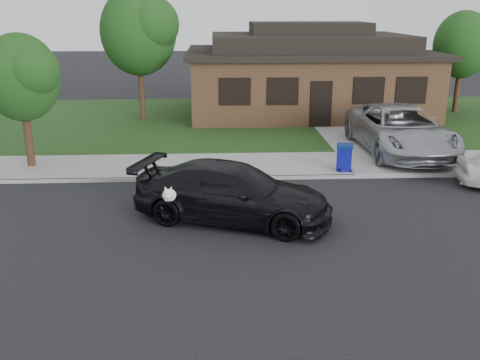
{
  "coord_description": "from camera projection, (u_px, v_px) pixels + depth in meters",
  "views": [
    {
      "loc": [
        -0.93,
        -13.47,
        5.49
      ],
      "look_at": [
        -0.28,
        0.08,
        1.1
      ],
      "focal_mm": 40.0,
      "sensor_mm": 36.0,
      "label": 1
    }
  ],
  "objects": [
    {
      "name": "driveway",
      "position": [
        367.0,
        133.0,
        24.29
      ],
      "size": [
        4.5,
        13.0,
        0.14
      ],
      "primitive_type": "cube",
      "color": "gray",
      "rests_on": "ground"
    },
    {
      "name": "tree_2",
      "position": [
        23.0,
        76.0,
        18.06
      ],
      "size": [
        2.73,
        2.6,
        4.59
      ],
      "color": "#332114",
      "rests_on": "ground"
    },
    {
      "name": "sidewalk",
      "position": [
        241.0,
        165.0,
        19.27
      ],
      "size": [
        60.0,
        3.0,
        0.12
      ],
      "primitive_type": "cube",
      "color": "gray",
      "rests_on": "ground"
    },
    {
      "name": "sedan",
      "position": [
        233.0,
        193.0,
        14.25
      ],
      "size": [
        5.74,
        3.85,
        1.54
      ],
      "rotation": [
        0.0,
        0.0,
        1.22
      ],
      "color": "black",
      "rests_on": "ground"
    },
    {
      "name": "tree_0",
      "position": [
        141.0,
        30.0,
        25.2
      ],
      "size": [
        3.78,
        3.6,
        6.34
      ],
      "color": "#332114",
      "rests_on": "ground"
    },
    {
      "name": "curb",
      "position": [
        244.0,
        178.0,
        17.84
      ],
      "size": [
        60.0,
        0.12,
        0.12
      ],
      "primitive_type": "cube",
      "color": "gray",
      "rests_on": "ground"
    },
    {
      "name": "minivan",
      "position": [
        400.0,
        130.0,
        20.51
      ],
      "size": [
        3.07,
        6.43,
        1.77
      ],
      "primitive_type": "imported",
      "rotation": [
        0.0,
        0.0,
        0.02
      ],
      "color": "#A2A4A9",
      "rests_on": "driveway"
    },
    {
      "name": "house",
      "position": [
        307.0,
        74.0,
        28.31
      ],
      "size": [
        12.6,
        8.6,
        4.65
      ],
      "color": "#422B1C",
      "rests_on": "ground"
    },
    {
      "name": "ground",
      "position": [
        250.0,
        219.0,
        14.54
      ],
      "size": [
        120.0,
        120.0,
        0.0
      ],
      "primitive_type": "plane",
      "color": "black",
      "rests_on": "ground"
    },
    {
      "name": "recycling_bin",
      "position": [
        344.0,
        157.0,
        18.39
      ],
      "size": [
        0.65,
        0.65,
        0.91
      ],
      "rotation": [
        0.0,
        0.0,
        -0.21
      ],
      "color": "#0C1087",
      "rests_on": "sidewalk"
    },
    {
      "name": "tree_1",
      "position": [
        466.0,
        44.0,
        27.63
      ],
      "size": [
        3.15,
        3.0,
        5.25
      ],
      "color": "#332114",
      "rests_on": "ground"
    },
    {
      "name": "lawn",
      "position": [
        233.0,
        121.0,
        26.87
      ],
      "size": [
        60.0,
        13.0,
        0.13
      ],
      "primitive_type": "cube",
      "color": "#193814",
      "rests_on": "ground"
    }
  ]
}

